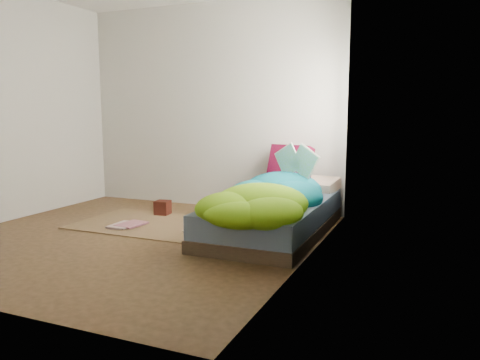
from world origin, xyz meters
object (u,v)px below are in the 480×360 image
at_px(wooden_box, 163,208).
at_px(floor_book_a, 115,224).
at_px(bed, 273,217).
at_px(open_book, 296,152).
at_px(pillow_magenta, 290,167).
at_px(floor_book_b, 123,223).

relative_size(wooden_box, floor_book_a, 0.51).
relative_size(bed, open_book, 4.39).
bearing_deg(wooden_box, bed, -10.50).
bearing_deg(open_book, floor_book_a, -136.79).
bearing_deg(open_book, pillow_magenta, 135.56).
xyz_separation_m(open_book, wooden_box, (-1.63, -0.04, -0.72)).
bearing_deg(floor_book_a, bed, 13.71).
bearing_deg(floor_book_b, floor_book_a, -129.89).
relative_size(bed, floor_book_a, 6.16).
height_order(bed, open_book, open_book).
bearing_deg(bed, open_book, 66.85).
xyz_separation_m(bed, floor_book_a, (-1.68, -0.41, -0.14)).
height_order(pillow_magenta, floor_book_a, pillow_magenta).
bearing_deg(floor_book_b, pillow_magenta, 42.92).
relative_size(wooden_box, floor_book_b, 0.52).
bearing_deg(floor_book_b, bed, 18.82).
distance_m(wooden_box, floor_book_a, 0.71).
xyz_separation_m(wooden_box, floor_book_a, (-0.18, -0.68, -0.07)).
height_order(pillow_magenta, wooden_box, pillow_magenta).
xyz_separation_m(pillow_magenta, open_book, (0.21, -0.47, 0.23)).
bearing_deg(pillow_magenta, open_book, -53.73).
bearing_deg(wooden_box, pillow_magenta, 19.37).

